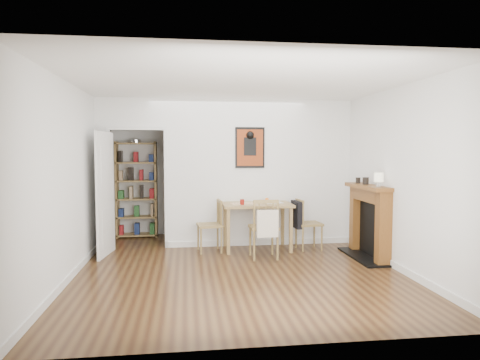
{
  "coord_description": "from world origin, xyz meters",
  "views": [
    {
      "loc": [
        -0.73,
        -6.14,
        1.71
      ],
      "look_at": [
        0.13,
        0.6,
        1.23
      ],
      "focal_mm": 32.0,
      "sensor_mm": 36.0,
      "label": 1
    }
  ],
  "objects": [
    {
      "name": "room_shell",
      "position": [
        0.1,
        1.34,
        1.3
      ],
      "size": [
        5.2,
        5.2,
        5.2
      ],
      "color": "silver",
      "rests_on": "ground"
    },
    {
      "name": "chair_left",
      "position": [
        -0.34,
        0.95,
        0.44
      ],
      "size": [
        0.48,
        0.48,
        0.88
      ],
      "color": "olive",
      "rests_on": "ground"
    },
    {
      "name": "chair_right",
      "position": [
        1.34,
        0.9,
        0.45
      ],
      "size": [
        0.53,
        0.47,
        0.87
      ],
      "color": "olive",
      "rests_on": "ground"
    },
    {
      "name": "ground",
      "position": [
        0.0,
        0.0,
        0.0
      ],
      "size": [
        5.2,
        5.2,
        0.0
      ],
      "primitive_type": "plane",
      "color": "#50351A",
      "rests_on": "ground"
    },
    {
      "name": "fireplace",
      "position": [
        2.16,
        0.25,
        0.62
      ],
      "size": [
        0.45,
        1.25,
        1.16
      ],
      "color": "brown",
      "rests_on": "ground"
    },
    {
      "name": "dining_table",
      "position": [
        0.47,
        1.02,
        0.7
      ],
      "size": [
        1.17,
        0.75,
        0.8
      ],
      "color": "#A5854D",
      "rests_on": "ground"
    },
    {
      "name": "ceramic_jar_a",
      "position": [
        2.11,
        0.33,
        1.22
      ],
      "size": [
        0.1,
        0.1,
        0.12
      ],
      "primitive_type": "cylinder",
      "color": "black",
      "rests_on": "fireplace"
    },
    {
      "name": "notebook",
      "position": [
        0.75,
        1.03,
        0.81
      ],
      "size": [
        0.35,
        0.29,
        0.02
      ],
      "primitive_type": "cube",
      "rotation": [
        0.0,
        0.0,
        0.19
      ],
      "color": "silver",
      "rests_on": "dining_table"
    },
    {
      "name": "orange_fruit",
      "position": [
        0.68,
        1.18,
        0.84
      ],
      "size": [
        0.07,
        0.07,
        0.07
      ],
      "primitive_type": "sphere",
      "color": "orange",
      "rests_on": "dining_table"
    },
    {
      "name": "chair_front",
      "position": [
        0.49,
        0.43,
        0.48
      ],
      "size": [
        0.48,
        0.55,
        0.95
      ],
      "color": "olive",
      "rests_on": "ground"
    },
    {
      "name": "red_glass",
      "position": [
        0.2,
        0.88,
        0.84
      ],
      "size": [
        0.07,
        0.07,
        0.09
      ],
      "primitive_type": "cylinder",
      "color": "maroon",
      "rests_on": "dining_table"
    },
    {
      "name": "mantel_lamp",
      "position": [
        2.1,
        -0.16,
        1.29
      ],
      "size": [
        0.14,
        0.14,
        0.21
      ],
      "color": "silver",
      "rests_on": "fireplace"
    },
    {
      "name": "ceramic_jar_b",
      "position": [
        2.1,
        0.59,
        1.21
      ],
      "size": [
        0.08,
        0.08,
        0.1
      ],
      "primitive_type": "cylinder",
      "color": "black",
      "rests_on": "fireplace"
    },
    {
      "name": "bookshelf",
      "position": [
        -1.69,
        2.4,
        0.93
      ],
      "size": [
        0.79,
        0.32,
        1.87
      ],
      "color": "#A5854D",
      "rests_on": "ground"
    },
    {
      "name": "placemat",
      "position": [
        0.23,
        1.01,
        0.8
      ],
      "size": [
        0.43,
        0.34,
        0.0
      ],
      "primitive_type": "cube",
      "rotation": [
        0.0,
        0.0,
        0.1
      ],
      "color": "beige",
      "rests_on": "dining_table"
    }
  ]
}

